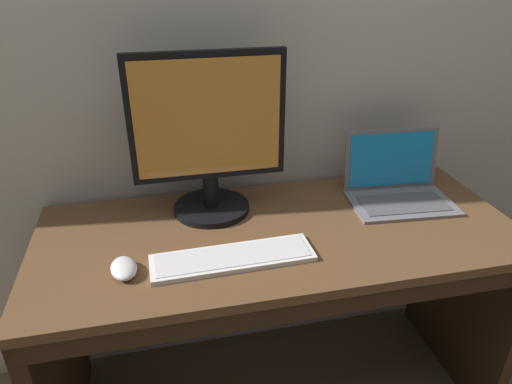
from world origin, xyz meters
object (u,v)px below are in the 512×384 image
laptop_space_gray (397,184)px  external_monitor (209,139)px  computer_mouse (124,268)px  wired_keyboard (233,258)px

laptop_space_gray → external_monitor: bearing=176.2°
laptop_space_gray → computer_mouse: (-0.92, -0.24, -0.04)m
laptop_space_gray → computer_mouse: bearing=-165.1°
external_monitor → wired_keyboard: external_monitor is taller
external_monitor → computer_mouse: bearing=-134.0°
external_monitor → wired_keyboard: 0.38m
external_monitor → wired_keyboard: (0.02, -0.29, -0.25)m
wired_keyboard → computer_mouse: computer_mouse is taller
external_monitor → laptop_space_gray: bearing=-3.8°
laptop_space_gray → wired_keyboard: (-0.63, -0.25, -0.05)m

